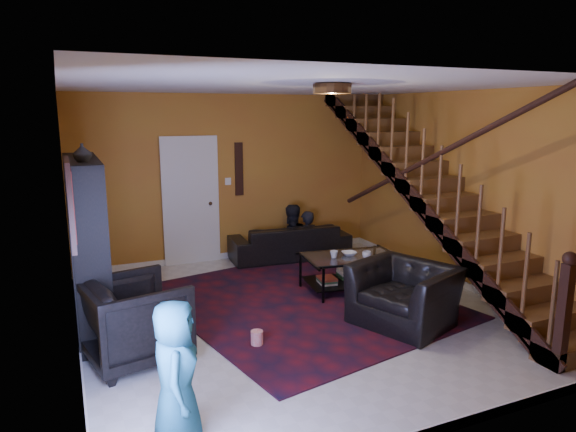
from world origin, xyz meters
The scene contains 21 objects.
floor centered at (0.00, 0.00, 0.00)m, with size 5.50×5.50×0.00m, color beige.
room centered at (-1.33, 1.33, 0.05)m, with size 5.50×5.50×5.50m.
staircase centered at (2.12, 0.00, 1.40)m, with size 0.95×5.02×3.18m.
bookshelf centered at (-2.40, 0.60, 0.96)m, with size 0.35×1.80×2.00m.
door centered at (-0.70, 2.73, 1.02)m, with size 0.82×0.05×2.05m, color silver.
framed_picture centered at (-2.57, -0.90, 1.75)m, with size 0.04×0.74×0.74m, color maroon.
wall_hanging centered at (0.15, 2.73, 1.55)m, with size 0.14×0.03×0.90m, color black.
ceiling_fixture centered at (0.00, -0.80, 2.74)m, with size 0.40×0.40×0.10m, color #3F2814.
rug centered at (0.20, 0.32, 0.01)m, with size 3.22×3.68×0.02m, color #490D15.
sofa centered at (0.90, 2.30, 0.30)m, with size 2.04×0.80×0.60m, color black.
armchair_left centered at (-2.05, -0.48, 0.43)m, with size 0.93×0.95×0.87m, color black.
armchair_right centered at (1.01, -0.83, 0.36)m, with size 1.12×0.98×0.73m, color black.
person_adult_a centered at (1.25, 2.35, 0.18)m, with size 0.46×0.30×1.25m, color black.
person_adult_b centered at (0.95, 2.35, 0.24)m, with size 0.68×0.53×1.39m, color black.
person_child centered at (-1.95, -1.99, 0.58)m, with size 0.56×0.37×1.15m, color #184B5C.
coffee_table centered at (1.05, 0.48, 0.29)m, with size 1.41×0.95×0.50m.
cup_a centered at (1.18, 0.28, 0.55)m, with size 0.13×0.13×0.10m, color #999999.
cup_b centered at (0.78, 0.49, 0.55)m, with size 0.11×0.11×0.10m, color #999999.
bowl centered at (1.04, 0.51, 0.53)m, with size 0.21×0.21×0.05m, color #999999.
vase centered at (-2.41, 0.10, 2.10)m, with size 0.18×0.18×0.19m, color #999999.
popcorn_bucket centered at (-0.82, -0.68, 0.10)m, with size 0.13×0.13×0.15m, color red.
Camera 1 is at (-2.61, -5.57, 2.51)m, focal length 32.00 mm.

